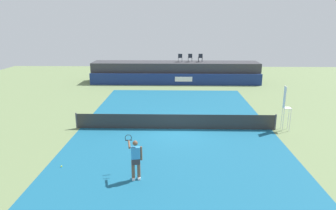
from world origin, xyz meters
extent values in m
plane|color=#6B7F51|center=(0.00, 3.00, 0.00)|extent=(48.00, 48.00, 0.00)
cube|color=#16597A|center=(0.00, 0.00, 0.00)|extent=(12.00, 22.00, 0.00)
cube|color=navy|center=(0.00, 13.50, 0.60)|extent=(18.00, 0.20, 1.20)
cube|color=white|center=(0.86, 13.39, 0.66)|extent=(1.80, 0.02, 0.50)
cube|color=#38383D|center=(0.00, 15.30, 1.10)|extent=(18.00, 2.80, 2.20)
cylinder|color=#1E232D|center=(0.71, 15.65, 2.42)|extent=(0.04, 0.04, 0.44)
cylinder|color=#1E232D|center=(0.30, 15.65, 2.42)|extent=(0.04, 0.04, 0.44)
cylinder|color=#1E232D|center=(0.70, 15.24, 2.42)|extent=(0.04, 0.04, 0.44)
cylinder|color=#1E232D|center=(0.30, 15.25, 2.42)|extent=(0.04, 0.04, 0.44)
cube|color=#1E232D|center=(0.50, 15.45, 2.66)|extent=(0.44, 0.44, 0.03)
cube|color=#1E232D|center=(0.50, 15.24, 2.88)|extent=(0.44, 0.03, 0.42)
cylinder|color=#1E232D|center=(1.80, 15.72, 2.42)|extent=(0.04, 0.04, 0.44)
cylinder|color=#1E232D|center=(1.39, 15.73, 2.42)|extent=(0.04, 0.04, 0.44)
cylinder|color=#1E232D|center=(1.79, 15.32, 2.42)|extent=(0.04, 0.04, 0.44)
cylinder|color=#1E232D|center=(1.39, 15.32, 2.42)|extent=(0.04, 0.04, 0.44)
cube|color=#1E232D|center=(1.59, 15.52, 2.66)|extent=(0.44, 0.44, 0.03)
cube|color=#1E232D|center=(1.59, 15.31, 2.88)|extent=(0.44, 0.03, 0.42)
cylinder|color=#1E232D|center=(2.90, 15.71, 2.42)|extent=(0.04, 0.04, 0.44)
cylinder|color=#1E232D|center=(2.49, 15.70, 2.42)|extent=(0.04, 0.04, 0.44)
cylinder|color=#1E232D|center=(2.91, 15.31, 2.42)|extent=(0.04, 0.04, 0.44)
cylinder|color=#1E232D|center=(2.50, 15.30, 2.42)|extent=(0.04, 0.04, 0.44)
cube|color=#1E232D|center=(2.70, 15.51, 2.66)|extent=(0.45, 0.45, 0.03)
cube|color=#1E232D|center=(2.71, 15.30, 2.88)|extent=(0.44, 0.04, 0.42)
cylinder|color=white|center=(7.01, -0.22, 0.70)|extent=(0.04, 0.04, 1.40)
cylinder|color=white|center=(7.04, 0.19, 0.70)|extent=(0.04, 0.04, 1.40)
cylinder|color=white|center=(6.60, -0.19, 0.70)|extent=(0.04, 0.04, 1.40)
cylinder|color=white|center=(6.63, 0.22, 0.70)|extent=(0.04, 0.04, 1.40)
cube|color=white|center=(6.82, 0.00, 1.41)|extent=(0.47, 0.47, 0.03)
cube|color=white|center=(6.61, 0.02, 2.09)|extent=(0.06, 0.44, 1.33)
cube|color=#2D2D2D|center=(0.00, 0.00, 0.47)|extent=(12.40, 0.02, 0.95)
cylinder|color=#4C4C51|center=(-6.20, 0.00, 0.50)|extent=(0.10, 0.10, 1.00)
cylinder|color=#4C4C51|center=(6.20, 0.00, 0.50)|extent=(0.10, 0.10, 1.00)
cube|color=white|center=(-1.54, -6.34, 0.05)|extent=(0.17, 0.28, 0.10)
cylinder|color=brown|center=(-1.54, -6.34, 0.51)|extent=(0.14, 0.14, 0.82)
cube|color=white|center=(-1.78, -6.39, 0.05)|extent=(0.17, 0.28, 0.10)
cylinder|color=brown|center=(-1.78, -6.39, 0.51)|extent=(0.14, 0.14, 0.82)
cube|color=#333338|center=(-1.66, -6.37, 0.84)|extent=(0.38, 0.28, 0.24)
cube|color=#338CCC|center=(-1.66, -6.37, 1.20)|extent=(0.39, 0.27, 0.56)
sphere|color=brown|center=(-1.66, -6.37, 1.66)|extent=(0.22, 0.22, 0.22)
cylinder|color=brown|center=(-1.42, -6.32, 1.18)|extent=(0.09, 0.09, 0.60)
cylinder|color=brown|center=(-1.95, -6.15, 1.50)|extent=(0.21, 0.61, 0.14)
cylinder|color=black|center=(-2.03, -5.74, 1.53)|extent=(0.30, 0.09, 0.03)
torus|color=black|center=(-2.08, -5.45, 1.53)|extent=(0.30, 0.08, 0.30)
sphere|color=#D8EA33|center=(-5.27, -5.33, 0.04)|extent=(0.07, 0.07, 0.07)
camera|label=1|loc=(-0.02, -18.19, 6.57)|focal=32.89mm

